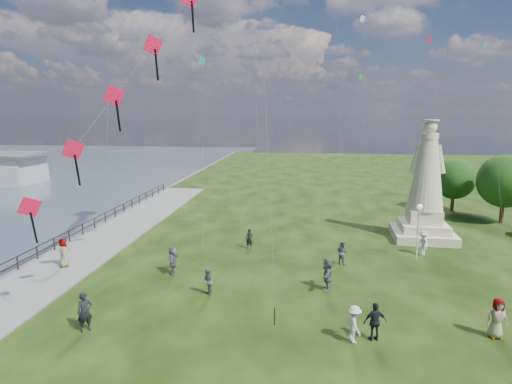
# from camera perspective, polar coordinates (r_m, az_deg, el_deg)

# --- Properties ---
(waterfront) EXTENTS (200.00, 200.00, 1.51)m
(waterfront) POSITION_cam_1_polar(r_m,az_deg,el_deg) (31.83, -26.47, -8.98)
(waterfront) COLOR #364751
(waterfront) RESTS_ON ground
(statue) EXTENTS (4.81, 4.81, 9.45)m
(statue) POSITION_cam_1_polar(r_m,az_deg,el_deg) (36.32, 21.65, -0.34)
(statue) COLOR beige
(statue) RESTS_ON ground
(lamppost) EXTENTS (0.36, 0.36, 3.91)m
(lamppost) POSITION_cam_1_polar(r_m,az_deg,el_deg) (31.03, 20.88, -3.48)
(lamppost) COLOR silver
(lamppost) RESTS_ON ground
(tree_row) EXTENTS (9.16, 14.28, 6.28)m
(tree_row) POSITION_cam_1_polar(r_m,az_deg,el_deg) (44.78, 29.37, 0.90)
(tree_row) COLOR #382314
(tree_row) RESTS_ON ground
(person_0) EXTENTS (0.80, 0.78, 1.86)m
(person_0) POSITION_cam_1_polar(r_m,az_deg,el_deg) (21.95, -21.86, -14.62)
(person_0) COLOR black
(person_0) RESTS_ON ground
(person_1) EXTENTS (0.77, 0.88, 1.55)m
(person_1) POSITION_cam_1_polar(r_m,az_deg,el_deg) (24.25, -6.46, -11.83)
(person_1) COLOR #595960
(person_1) RESTS_ON ground
(person_2) EXTENTS (0.86, 1.21, 1.69)m
(person_2) POSITION_cam_1_polar(r_m,az_deg,el_deg) (20.10, 12.96, -16.80)
(person_2) COLOR silver
(person_2) RESTS_ON ground
(person_3) EXTENTS (1.13, 0.76, 1.76)m
(person_3) POSITION_cam_1_polar(r_m,az_deg,el_deg) (20.45, 15.59, -16.31)
(person_3) COLOR black
(person_3) RESTS_ON ground
(person_4) EXTENTS (0.96, 0.64, 1.87)m
(person_4) POSITION_cam_1_polar(r_m,az_deg,el_deg) (22.65, 29.46, -14.45)
(person_4) COLOR #595960
(person_4) RESTS_ON ground
(person_5) EXTENTS (0.80, 1.69, 1.79)m
(person_5) POSITION_cam_1_polar(r_m,az_deg,el_deg) (27.58, -11.01, -8.88)
(person_5) COLOR #595960
(person_5) RESTS_ON ground
(person_6) EXTENTS (0.60, 0.44, 1.50)m
(person_6) POSITION_cam_1_polar(r_m,az_deg,el_deg) (31.87, -0.88, -6.26)
(person_6) COLOR black
(person_6) RESTS_ON ground
(person_7) EXTENTS (0.91, 0.87, 1.61)m
(person_7) POSITION_cam_1_polar(r_m,az_deg,el_deg) (29.32, 11.37, -7.88)
(person_7) COLOR #595960
(person_7) RESTS_ON ground
(person_8) EXTENTS (0.88, 1.27, 1.78)m
(person_8) POSITION_cam_1_polar(r_m,az_deg,el_deg) (32.64, 21.36, -6.35)
(person_8) COLOR silver
(person_8) RESTS_ON ground
(person_10) EXTENTS (0.93, 1.08, 1.89)m
(person_10) POSITION_cam_1_polar(r_m,az_deg,el_deg) (30.64, -24.25, -7.55)
(person_10) COLOR #595960
(person_10) RESTS_ON ground
(person_11) EXTENTS (0.85, 1.81, 1.91)m
(person_11) POSITION_cam_1_polar(r_m,az_deg,el_deg) (25.04, 9.53, -10.72)
(person_11) COLOR #595960
(person_11) RESTS_ON ground
(red_kite_train) EXTENTS (11.26, 9.35, 18.71)m
(red_kite_train) POSITION_cam_1_polar(r_m,az_deg,el_deg) (22.27, -16.41, 14.32)
(red_kite_train) COLOR black
(red_kite_train) RESTS_ON ground
(small_kites) EXTENTS (31.04, 16.17, 23.79)m
(small_kites) POSITION_cam_1_polar(r_m,az_deg,el_deg) (38.55, 8.69, 15.89)
(small_kites) COLOR teal
(small_kites) RESTS_ON ground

